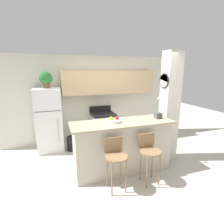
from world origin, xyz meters
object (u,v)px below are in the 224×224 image
bar_stool_left (116,157)px  orchid_vase (158,113)px  trash_bin (72,143)px  refrigerator (49,120)px  fruit_bowl (114,120)px  potted_plant_on_fridge (46,79)px  stove_range (103,128)px  bar_stool_right (149,151)px

bar_stool_left → orchid_vase: orchid_vase is taller
trash_bin → refrigerator: bearing=157.9°
refrigerator → trash_bin: refrigerator is taller
bar_stool_left → trash_bin: (-0.58, 1.91, -0.45)m
fruit_bowl → trash_bin: 1.80m
potted_plant_on_fridge → stove_range: bearing=0.7°
refrigerator → potted_plant_on_fridge: (-0.00, 0.00, 1.08)m
bar_stool_right → orchid_vase: (0.51, 0.55, 0.57)m
refrigerator → trash_bin: size_ratio=4.44×
stove_range → orchid_vase: (0.82, -1.60, 0.75)m
bar_stool_right → fruit_bowl: size_ratio=3.40×
bar_stool_left → fruit_bowl: bearing=73.6°
bar_stool_right → bar_stool_left: bearing=180.0°
bar_stool_left → trash_bin: bar_stool_left is taller
bar_stool_left → refrigerator: bearing=118.0°
stove_range → bar_stool_right: (0.31, -2.15, 0.18)m
bar_stool_left → stove_range: bearing=80.4°
bar_stool_right → fruit_bowl: 0.91m
fruit_bowl → trash_bin: size_ratio=0.73×
stove_range → trash_bin: stove_range is taller
potted_plant_on_fridge → fruit_bowl: 2.18m
trash_bin → stove_range: bearing=14.5°
refrigerator → bar_stool_right: refrigerator is taller
refrigerator → bar_stool_right: (1.80, -2.13, -0.20)m
stove_range → potted_plant_on_fridge: (-1.49, -0.02, 1.46)m
refrigerator → orchid_vase: 2.82m
potted_plant_on_fridge → bar_stool_left: bearing=-62.0°
bar_stool_left → fruit_bowl: 0.77m
refrigerator → stove_range: bearing=0.7°
refrigerator → bar_stool_right: size_ratio=1.77×
refrigerator → stove_range: size_ratio=1.58×
orchid_vase → trash_bin: (-1.76, 1.35, -1.02)m
refrigerator → trash_bin: 0.88m
bar_stool_left → orchid_vase: bearing=25.0°
bar_stool_right → potted_plant_on_fridge: 3.07m
stove_range → orchid_vase: orchid_vase is taller
stove_range → potted_plant_on_fridge: bearing=-179.3°
stove_range → trash_bin: bearing=-165.5°
refrigerator → bar_stool_left: 2.42m
refrigerator → orchid_vase: refrigerator is taller
bar_stool_right → trash_bin: 2.32m
potted_plant_on_fridge → trash_bin: (0.55, -0.22, -1.73)m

